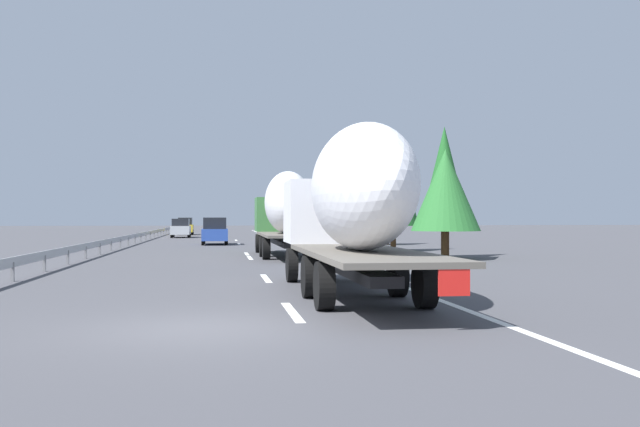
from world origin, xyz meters
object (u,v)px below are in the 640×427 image
truck_lead (285,209)px  car_blue_sedan (215,231)px  truck_trailing (352,201)px  car_silver_hatch (181,228)px  road_sign (305,214)px  car_yellow_coupe (185,226)px

truck_lead → car_blue_sedan: 17.55m
truck_lead → truck_trailing: 18.37m
truck_trailing → car_blue_sedan: 35.70m
car_silver_hatch → road_sign: 21.24m
truck_lead → car_silver_hatch: (36.32, 7.01, -1.45)m
truck_trailing → car_silver_hatch: size_ratio=2.73×
truck_lead → road_sign: 17.96m
car_silver_hatch → car_blue_sedan: car_blue_sedan is taller
car_silver_hatch → road_sign: road_sign is taller
truck_trailing → car_silver_hatch: 55.16m
car_yellow_coupe → truck_trailing: bearing=-173.9°
truck_trailing → road_sign: truck_trailing is taller
truck_lead → car_blue_sedan: bearing=11.8°
truck_trailing → car_yellow_coupe: bearing=6.1°
car_blue_sedan → car_yellow_coupe: car_blue_sedan is taller
car_silver_hatch → car_yellow_coupe: bearing=0.4°
truck_lead → car_yellow_coupe: (48.30, 7.10, -1.41)m
truck_trailing → truck_lead: bearing=-0.0°
truck_trailing → road_sign: (36.06, -3.10, -0.10)m
truck_trailing → car_silver_hatch: bearing=7.3°
car_blue_sedan → car_yellow_coupe: (31.18, 3.52, -0.01)m
truck_trailing → road_sign: bearing=-4.9°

